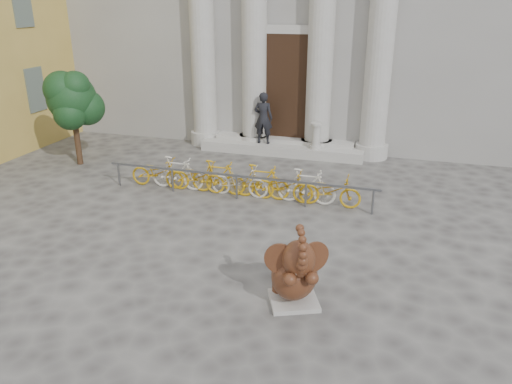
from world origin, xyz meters
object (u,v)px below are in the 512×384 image
(pedestrian, at_px, (263,118))
(tree, at_px, (72,100))
(elephant_statue, at_px, (295,274))
(bike_rack, at_px, (239,180))

(pedestrian, bearing_deg, tree, 26.07)
(elephant_statue, relative_size, pedestrian, 0.94)
(elephant_statue, height_order, tree, tree)
(tree, relative_size, pedestrian, 1.70)
(bike_rack, bearing_deg, elephant_statue, -60.82)
(tree, distance_m, pedestrian, 6.56)
(elephant_statue, distance_m, tree, 10.95)
(elephant_statue, distance_m, pedestrian, 9.87)
(tree, bearing_deg, pedestrian, 29.29)
(bike_rack, xyz_separation_m, tree, (-6.21, 1.20, 1.73))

